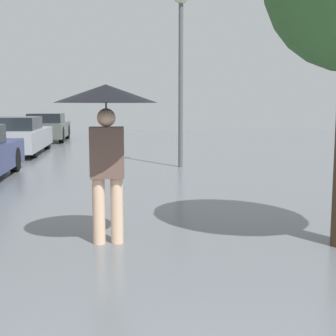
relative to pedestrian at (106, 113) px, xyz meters
The scene contains 4 objects.
pedestrian is the anchor object (origin of this frame).
parked_car_third 10.89m from the pedestrian, 106.67° to the left, with size 1.87×4.56×1.18m.
parked_car_farthest 16.15m from the pedestrian, 100.00° to the left, with size 1.66×4.06×1.20m.
street_lamp 6.88m from the pedestrian, 74.80° to the left, with size 0.38×0.38×4.36m.
Camera 1 is at (-0.22, -0.66, 1.54)m, focal length 50.00 mm.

